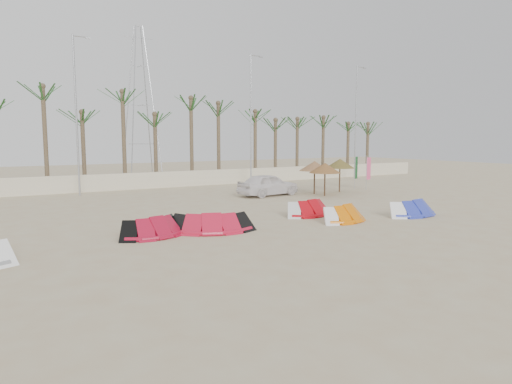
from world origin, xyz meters
TOP-DOWN VIEW (x-y plane):
  - ground at (0.00, 0.00)m, footprint 120.00×120.00m
  - boundary_wall at (0.00, 22.00)m, footprint 60.00×0.30m
  - palm_line at (0.67, 23.50)m, footprint 52.00×4.00m
  - lamp_b at (-5.96, 20.00)m, footprint 1.25×0.14m
  - lamp_c at (8.04, 20.00)m, footprint 1.25×0.14m
  - lamp_d at (20.04, 20.00)m, footprint 1.25×0.14m
  - pylon at (1.00, 28.00)m, footprint 3.00×3.00m
  - kite_red_left at (-5.94, 4.50)m, footprint 3.30×2.14m
  - kite_red_mid at (-3.54, 4.23)m, footprint 4.01×2.65m
  - kite_red_right at (2.69, 5.26)m, footprint 3.14×1.88m
  - kite_orange at (3.09, 3.06)m, footprint 3.18×2.13m
  - kite_blue at (7.33, 2.55)m, footprint 3.47×1.89m
  - parasol_left at (8.61, 10.93)m, footprint 2.22×2.22m
  - parasol_mid at (8.69, 12.19)m, footprint 2.23×2.23m
  - parasol_right at (11.13, 12.22)m, footprint 2.19×2.19m
  - flag_pink at (14.09, 12.27)m, footprint 0.45×0.04m
  - flag_green at (13.73, 13.18)m, footprint 0.44×0.16m
  - car at (5.31, 13.08)m, footprint 4.77×2.39m

SIDE VIEW (x-z plane):
  - ground at x=0.00m, z-range 0.00..0.00m
  - pylon at x=1.00m, z-range -7.00..7.00m
  - kite_orange at x=3.09m, z-range -0.03..0.87m
  - kite_red_right at x=2.69m, z-range -0.03..0.87m
  - kite_red_left at x=-5.94m, z-range -0.03..0.87m
  - kite_blue at x=7.33m, z-range -0.03..0.87m
  - kite_red_mid at x=-3.54m, z-range -0.03..0.87m
  - boundary_wall at x=0.00m, z-range 0.00..1.30m
  - car at x=5.31m, z-range 0.00..1.56m
  - flag_pink at x=14.09m, z-range 0.25..2.92m
  - flag_green at x=13.73m, z-range 0.25..2.96m
  - parasol_left at x=8.61m, z-range 0.80..3.11m
  - parasol_mid at x=8.69m, z-range 0.84..3.23m
  - parasol_right at x=11.13m, z-range 0.89..3.39m
  - lamp_b at x=-5.96m, z-range 0.27..11.27m
  - lamp_c at x=8.04m, z-range 0.27..11.27m
  - lamp_d at x=20.04m, z-range 0.27..11.27m
  - palm_line at x=0.67m, z-range 2.59..10.29m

